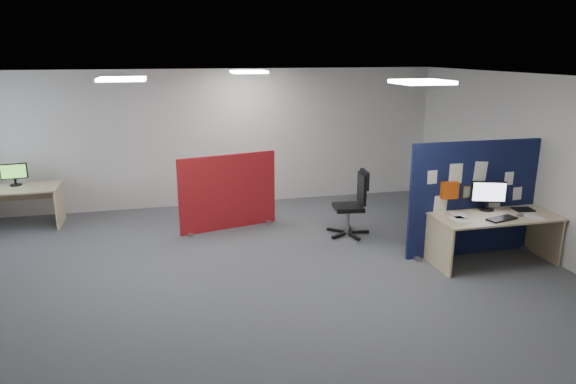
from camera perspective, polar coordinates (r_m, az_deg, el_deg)
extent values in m
plane|color=#52555A|center=(7.38, -4.67, -8.85)|extent=(9.00, 9.00, 0.00)
cube|color=white|center=(6.74, -5.18, 12.58)|extent=(9.00, 7.00, 0.02)
cube|color=silver|center=(10.34, -7.87, 5.93)|extent=(9.00, 0.02, 2.70)
cube|color=silver|center=(3.71, 3.50, -11.47)|extent=(9.00, 0.02, 2.70)
cube|color=silver|center=(8.79, 25.53, 2.90)|extent=(0.02, 7.00, 2.70)
cube|color=white|center=(6.41, 14.63, 11.74)|extent=(0.60, 0.60, 0.04)
cube|color=white|center=(7.19, -17.96, 11.84)|extent=(0.60, 0.60, 0.04)
cube|color=white|center=(9.29, -4.38, 13.17)|extent=(0.60, 0.60, 0.04)
cube|color=#101D3C|center=(8.22, 20.00, -0.68)|extent=(2.13, 0.06, 1.76)
cube|color=gray|center=(8.04, 13.93, -7.01)|extent=(0.08, 0.30, 0.04)
cube|color=gray|center=(9.00, 24.40, -5.54)|extent=(0.08, 0.30, 0.04)
cube|color=white|center=(7.72, 15.74, 1.59)|extent=(0.15, 0.01, 0.20)
cube|color=white|center=(7.90, 18.14, 1.94)|extent=(0.21, 0.01, 0.30)
cube|color=white|center=(8.11, 20.60, 2.15)|extent=(0.21, 0.01, 0.30)
cube|color=white|center=(8.43, 23.34, 1.40)|extent=(0.15, 0.01, 0.20)
cube|color=white|center=(7.91, 16.57, -1.47)|extent=(0.21, 0.01, 0.30)
cube|color=white|center=(8.40, 21.94, -1.25)|extent=(0.21, 0.01, 0.30)
cube|color=white|center=(8.59, 24.12, -0.16)|extent=(0.15, 0.01, 0.20)
cube|color=white|center=(8.20, 19.01, -3.04)|extent=(0.21, 0.01, 0.30)
cube|color=gold|center=(8.11, 19.62, 0.03)|extent=(0.24, 0.01, 0.18)
cube|color=#D94D0D|center=(7.86, 17.51, 0.19)|extent=(0.25, 0.10, 0.25)
cube|color=#CEB584|center=(8.01, 22.04, -2.52)|extent=(1.81, 0.80, 0.03)
cube|color=#CEB584|center=(7.67, 16.39, -5.68)|extent=(0.03, 0.74, 0.70)
cube|color=#CEB584|center=(8.65, 26.55, -4.31)|extent=(0.03, 0.74, 0.70)
cube|color=#CEB584|center=(8.35, 20.47, -2.85)|extent=(1.63, 0.02, 0.30)
cylinder|color=black|center=(8.21, 21.16, -1.82)|extent=(0.21, 0.21, 0.02)
cube|color=black|center=(8.20, 21.21, -1.40)|extent=(0.05, 0.04, 0.11)
cube|color=black|center=(8.14, 21.35, 0.03)|extent=(0.49, 0.20, 0.32)
cube|color=white|center=(8.13, 21.43, -0.01)|extent=(0.44, 0.15, 0.28)
cube|color=black|center=(7.84, 22.66, -2.76)|extent=(0.48, 0.28, 0.02)
cube|color=gray|center=(8.09, 24.35, -2.37)|extent=(0.11, 0.09, 0.03)
cube|color=black|center=(8.45, 24.67, -1.76)|extent=(0.30, 0.25, 0.01)
cube|color=maroon|center=(8.95, -6.65, -0.01)|extent=(1.73, 0.47, 1.32)
cube|color=gray|center=(9.09, -11.12, -4.20)|extent=(0.08, 0.30, 0.04)
cube|color=gray|center=(9.25, -2.02, -3.57)|extent=(0.08, 0.30, 0.04)
cube|color=#CEB584|center=(10.14, -28.47, 0.33)|extent=(1.58, 0.79, 0.03)
cube|color=#CEB584|center=(10.05, -24.03, -1.40)|extent=(0.03, 0.73, 0.70)
cube|color=#CEB584|center=(10.52, -27.88, -0.03)|extent=(1.42, 0.02, 0.30)
cylinder|color=black|center=(10.27, -27.98, 0.71)|extent=(0.20, 0.20, 0.02)
cube|color=black|center=(10.25, -28.03, 1.03)|extent=(0.04, 0.04, 0.10)
cube|color=black|center=(10.21, -28.16, 2.05)|extent=(0.43, 0.10, 0.28)
cube|color=#56AA38|center=(10.20, -28.18, 2.02)|extent=(0.39, 0.06, 0.24)
cube|color=black|center=(8.88, 8.02, -4.40)|extent=(0.31, 0.08, 0.04)
cube|color=black|center=(9.03, 6.72, -4.00)|extent=(0.17, 0.30, 0.04)
cube|color=black|center=(8.90, 5.28, -4.25)|extent=(0.26, 0.24, 0.04)
cube|color=black|center=(8.66, 5.65, -4.83)|extent=(0.29, 0.19, 0.04)
cube|color=black|center=(8.65, 7.38, -4.93)|extent=(0.11, 0.31, 0.04)
cylinder|color=gray|center=(8.75, 6.65, -3.17)|extent=(0.06, 0.06, 0.43)
cube|color=black|center=(8.68, 6.70, -1.70)|extent=(0.52, 0.52, 0.07)
cube|color=black|center=(8.65, 8.20, 0.41)|extent=(0.10, 0.43, 0.51)
cube|color=black|center=(8.62, 8.50, 1.40)|extent=(0.10, 0.39, 0.30)
cube|color=white|center=(7.63, 18.64, -2.94)|extent=(0.25, 0.32, 0.00)
cube|color=white|center=(7.82, 18.57, -2.47)|extent=(0.28, 0.34, 0.00)
cube|color=white|center=(8.14, 25.57, -2.51)|extent=(0.24, 0.32, 0.00)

